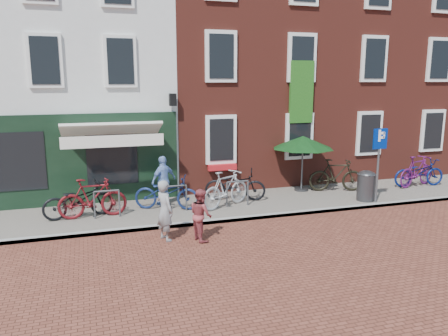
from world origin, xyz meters
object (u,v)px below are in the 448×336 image
object	(u,v)px
bicycle_5	(336,175)
bicycle_7	(417,171)
bicycle_0	(78,200)
bicycle_1	(92,198)
parking_sign	(379,152)
bicycle_2	(167,193)
woman	(165,210)
parasol	(303,140)
boy	(201,215)
bicycle_4	(235,185)
litter_bin	(366,184)
cafe_person	(164,180)
bicycle_6	(419,172)
bicycle_3	(226,189)

from	to	relation	value
bicycle_5	bicycle_7	bearing A→B (deg)	-78.16
bicycle_0	bicycle_7	size ratio (longest dim) A/B	1.03
bicycle_1	bicycle_5	xyz separation A→B (m)	(8.39, 0.59, 0.00)
parking_sign	bicycle_2	size ratio (longest dim) A/B	1.21
woman	bicycle_0	bearing A→B (deg)	19.84
parasol	bicycle_2	world-z (taller)	parasol
parking_sign	bicycle_2	distance (m)	6.88
bicycle_1	bicycle_2	xyz separation A→B (m)	(2.20, 0.19, -0.06)
parking_sign	parasol	distance (m)	2.69
parasol	bicycle_7	xyz separation A→B (m)	(4.39, -0.74, -1.25)
parking_sign	bicycle_5	size ratio (longest dim) A/B	1.25
boy	bicycle_4	xyz separation A→B (m)	(1.94, 2.97, -0.05)
parking_sign	bicycle_0	distance (m)	9.40
bicycle_7	parking_sign	bearing A→B (deg)	101.33
woman	bicycle_7	bearing A→B (deg)	-98.92
bicycle_4	litter_bin	bearing A→B (deg)	-86.53
parasol	bicycle_5	size ratio (longest dim) A/B	1.14
bicycle_5	woman	bearing A→B (deg)	129.14
parking_sign	cafe_person	distance (m)	6.95
parasol	bicycle_0	world-z (taller)	parasol
bicycle_7	bicycle_1	bearing A→B (deg)	75.98
bicycle_1	bicycle_6	distance (m)	11.75
litter_bin	bicycle_2	xyz separation A→B (m)	(-6.48, 0.97, -0.03)
bicycle_7	bicycle_2	bearing A→B (deg)	75.20
parking_sign	bicycle_3	bearing A→B (deg)	168.48
parasol	bicycle_1	world-z (taller)	parasol
litter_bin	bicycle_1	bearing A→B (deg)	174.84
cafe_person	bicycle_4	distance (m)	2.37
bicycle_1	bicycle_4	xyz separation A→B (m)	(4.55, 0.54, -0.06)
woman	bicycle_1	xyz separation A→B (m)	(-1.73, 2.17, -0.10)
litter_bin	bicycle_4	world-z (taller)	litter_bin
cafe_person	bicycle_5	bearing A→B (deg)	148.37
cafe_person	bicycle_3	bearing A→B (deg)	124.69
bicycle_1	bicycle_6	size ratio (longest dim) A/B	0.97
bicycle_4	bicycle_0	bearing A→B (deg)	116.08
bicycle_1	cafe_person	bearing A→B (deg)	-74.25
parking_sign	woman	xyz separation A→B (m)	(-7.12, -1.07, -0.99)
boy	bicycle_3	xyz separation A→B (m)	(1.41, 2.31, 0.01)
litter_bin	bicycle_6	xyz separation A→B (m)	(3.06, 1.09, -0.03)
parking_sign	bicycle_3	size ratio (longest dim) A/B	1.25
bicycle_0	parking_sign	bearing A→B (deg)	-107.38
cafe_person	parasol	bearing A→B (deg)	153.37
litter_bin	bicycle_0	world-z (taller)	litter_bin
parasol	bicycle_3	bearing A→B (deg)	-160.07
boy	cafe_person	size ratio (longest dim) A/B	0.84
parasol	woman	world-z (taller)	parasol
litter_bin	parasol	distance (m)	2.66
parasol	boy	xyz separation A→B (m)	(-4.65, -3.49, -1.27)
parasol	bicycle_4	size ratio (longest dim) A/B	1.10
parking_sign	boy	xyz separation A→B (m)	(-6.24, -1.33, -1.10)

